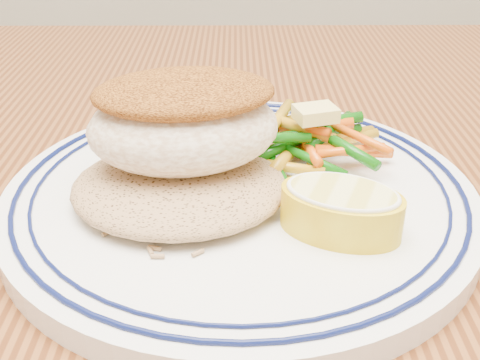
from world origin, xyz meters
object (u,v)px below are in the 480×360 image
(vegetable_pile, at_px, (307,139))
(dining_table, at_px, (303,337))
(lemon_wedge, at_px, (341,208))
(plate, at_px, (240,195))
(rice_pilaf, at_px, (179,182))
(fish_fillet, at_px, (184,119))

(vegetable_pile, bearing_deg, dining_table, -91.66)
(dining_table, bearing_deg, lemon_wedge, -74.55)
(dining_table, relative_size, vegetable_pile, 13.91)
(dining_table, distance_m, vegetable_pile, 0.14)
(plate, distance_m, vegetable_pile, 0.06)
(plate, relative_size, rice_pilaf, 2.28)
(dining_table, bearing_deg, vegetable_pile, 88.34)
(plate, xyz_separation_m, fish_fillet, (-0.03, -0.00, 0.05))
(fish_fillet, bearing_deg, vegetable_pile, 28.79)
(plate, height_order, vegetable_pile, vegetable_pile)
(vegetable_pile, height_order, lemon_wedge, vegetable_pile)
(dining_table, height_order, plate, plate)
(dining_table, distance_m, fish_fillet, 0.17)
(vegetable_pile, bearing_deg, plate, -137.92)
(vegetable_pile, distance_m, lemon_wedge, 0.09)
(plate, relative_size, lemon_wedge, 3.63)
(dining_table, distance_m, lemon_wedge, 0.13)
(plate, distance_m, lemon_wedge, 0.07)
(rice_pilaf, height_order, lemon_wedge, lemon_wedge)
(dining_table, height_order, lemon_wedge, lemon_wedge)
(rice_pilaf, bearing_deg, dining_table, 2.67)
(dining_table, relative_size, fish_fillet, 12.51)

